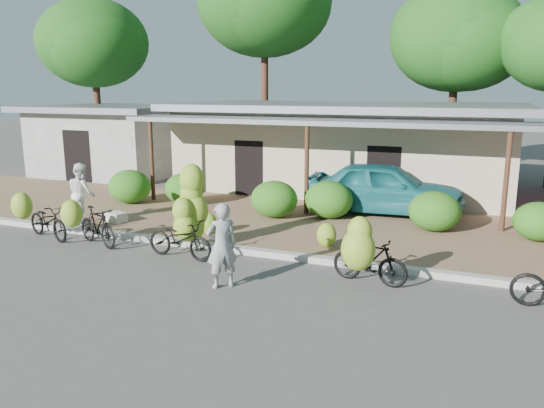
{
  "coord_description": "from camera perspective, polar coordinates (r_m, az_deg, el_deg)",
  "views": [
    {
      "loc": [
        4.97,
        -9.17,
        3.93
      ],
      "look_at": [
        0.34,
        2.38,
        1.2
      ],
      "focal_mm": 35.0,
      "sensor_mm": 36.0,
      "label": 1
    }
  ],
  "objects": [
    {
      "name": "sack_far",
      "position": [
        16.12,
        -16.58,
        -1.32
      ],
      "size": [
        0.83,
        0.59,
        0.28
      ],
      "primitive_type": "cube",
      "rotation": [
        0.0,
        0.0,
        -0.31
      ],
      "color": "beige",
      "rests_on": "sidewalk"
    },
    {
      "name": "teal_van",
      "position": [
        16.67,
        12.06,
        1.7
      ],
      "size": [
        4.83,
        2.21,
        1.61
      ],
      "primitive_type": "imported",
      "rotation": [
        0.0,
        0.0,
        1.64
      ],
      "color": "#1A6F76",
      "rests_on": "sidewalk"
    },
    {
      "name": "hedge_3",
      "position": [
        15.86,
        6.13,
        0.47
      ],
      "size": [
        1.44,
        1.29,
        1.12
      ],
      "primitive_type": "ellipsoid",
      "color": "#206015",
      "rests_on": "sidewalk"
    },
    {
      "name": "bike_right",
      "position": [
        10.78,
        10.03,
        -5.4
      ],
      "size": [
        1.66,
        1.28,
        1.54
      ],
      "rotation": [
        0.0,
        0.0,
        1.4
      ],
      "color": "black",
      "rests_on": "ground"
    },
    {
      "name": "tree_far_center",
      "position": [
        27.76,
        -1.11,
        21.03
      ],
      "size": [
        6.57,
        6.56,
        10.63
      ],
      "color": "#44281B",
      "rests_on": "ground"
    },
    {
      "name": "hedge_4",
      "position": [
        15.01,
        17.09,
        -0.75
      ],
      "size": [
        1.4,
        1.26,
        1.09
      ],
      "primitive_type": "ellipsoid",
      "color": "#206015",
      "rests_on": "sidewalk"
    },
    {
      "name": "shop_grey",
      "position": [
        25.83,
        -16.62,
        6.72
      ],
      "size": [
        7.0,
        6.0,
        3.15
      ],
      "color": "#ACADA8",
      "rests_on": "ground"
    },
    {
      "name": "sack_near",
      "position": [
        14.65,
        -8.18,
        -2.23
      ],
      "size": [
        0.94,
        0.73,
        0.3
      ],
      "primitive_type": "cube",
      "rotation": [
        0.0,
        0.0,
        0.45
      ],
      "color": "beige",
      "rests_on": "sidewalk"
    },
    {
      "name": "loose_banana_a",
      "position": [
        14.22,
        -6.83,
        -2.06
      ],
      "size": [
        0.46,
        0.39,
        0.57
      ],
      "primitive_type": "ellipsoid",
      "color": "#95AB2A",
      "rests_on": "sidewalk"
    },
    {
      "name": "tree_center_right",
      "position": [
        25.94,
        18.88,
        16.7
      ],
      "size": [
        5.9,
        5.84,
        8.41
      ],
      "color": "#44281B",
      "rests_on": "ground"
    },
    {
      "name": "bike_center",
      "position": [
        12.76,
        -9.21,
        -1.8
      ],
      "size": [
        1.81,
        1.22,
        2.18
      ],
      "rotation": [
        0.0,
        0.0,
        1.48
      ],
      "color": "black",
      "rests_on": "ground"
    },
    {
      "name": "hedge_0",
      "position": [
        18.47,
        -15.06,
        1.83
      ],
      "size": [
        1.45,
        1.31,
        1.13
      ],
      "primitive_type": "ellipsoid",
      "color": "#206015",
      "rests_on": "sidewalk"
    },
    {
      "name": "bike_left",
      "position": [
        14.09,
        -18.72,
        -2.06
      ],
      "size": [
        1.71,
        1.36,
        1.29
      ],
      "rotation": [
        0.0,
        0.0,
        1.19
      ],
      "color": "black",
      "rests_on": "ground"
    },
    {
      "name": "tree_back_left",
      "position": [
        29.16,
        -18.85,
        16.24
      ],
      "size": [
        5.54,
        5.45,
        8.3
      ],
      "color": "#44281B",
      "rests_on": "ground"
    },
    {
      "name": "vendor",
      "position": [
        10.6,
        -5.43,
        -4.47
      ],
      "size": [
        0.75,
        0.74,
        1.74
      ],
      "primitive_type": "imported",
      "rotation": [
        0.0,
        0.0,
        3.9
      ],
      "color": "gray",
      "rests_on": "ground"
    },
    {
      "name": "loose_banana_b",
      "position": [
        14.48,
        -9.0,
        -1.77
      ],
      "size": [
        0.5,
        0.42,
        0.62
      ],
      "primitive_type": "ellipsoid",
      "color": "#95AB2A",
      "rests_on": "sidewalk"
    },
    {
      "name": "hedge_1",
      "position": [
        17.92,
        -9.38,
        1.64
      ],
      "size": [
        1.35,
        1.21,
        1.05
      ],
      "primitive_type": "ellipsoid",
      "color": "#206015",
      "rests_on": "sidewalk"
    },
    {
      "name": "ground",
      "position": [
        11.15,
        -6.27,
        -8.35
      ],
      "size": [
        100.0,
        100.0,
        0.0
      ],
      "primitive_type": "plane",
      "color": "#504D4B",
      "rests_on": "ground"
    },
    {
      "name": "bystander",
      "position": [
        16.09,
        -19.77,
        1.11
      ],
      "size": [
        1.06,
        1.0,
        1.74
      ],
      "primitive_type": "imported",
      "rotation": [
        0.0,
        0.0,
        2.61
      ],
      "color": "white",
      "rests_on": "sidewalk"
    },
    {
      "name": "curb",
      "position": [
        12.82,
        -2.07,
        -5.14
      ],
      "size": [
        60.0,
        0.25,
        0.15
      ],
      "primitive_type": "cube",
      "color": "#A8A399",
      "rests_on": "ground"
    },
    {
      "name": "bike_far_left",
      "position": [
        15.21,
        -23.28,
        -1.48
      ],
      "size": [
        1.92,
        1.44,
        1.35
      ],
      "rotation": [
        0.0,
        0.0,
        1.26
      ],
      "color": "black",
      "rests_on": "ground"
    },
    {
      "name": "shop_main",
      "position": [
        20.83,
        7.93,
        6.17
      ],
      "size": [
        13.0,
        8.5,
        3.35
      ],
      "color": "tan",
      "rests_on": "ground"
    },
    {
      "name": "sidewalk",
      "position": [
        15.51,
        2.41,
        -2.09
      ],
      "size": [
        60.0,
        6.0,
        0.12
      ],
      "primitive_type": "cube",
      "color": "brown",
      "rests_on": "ground"
    },
    {
      "name": "hedge_5",
      "position": [
        15.04,
        26.83,
        -1.7
      ],
      "size": [
        1.28,
        1.15,
        1.0
      ],
      "primitive_type": "ellipsoid",
      "color": "#206015",
      "rests_on": "sidewalk"
    },
    {
      "name": "loose_banana_c",
      "position": [
        13.0,
        5.88,
        -3.35
      ],
      "size": [
        0.49,
        0.41,
        0.61
      ],
      "primitive_type": "ellipsoid",
      "color": "#95AB2A",
      "rests_on": "sidewalk"
    },
    {
      "name": "hedge_2",
      "position": [
        15.87,
        0.24,
        0.53
      ],
      "size": [
        1.42,
        1.28,
        1.11
      ],
      "primitive_type": "ellipsoid",
      "color": "#206015",
      "rests_on": "sidewalk"
    }
  ]
}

